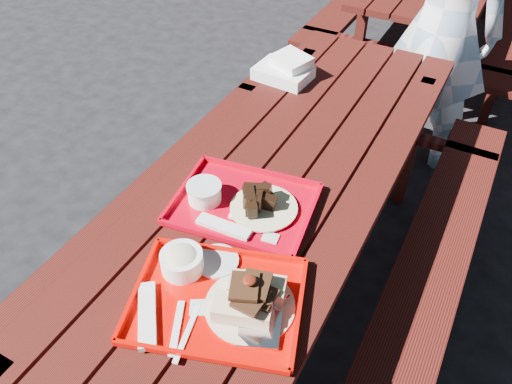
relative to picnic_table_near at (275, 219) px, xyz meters
The scene contains 6 objects.
ground 0.56m from the picnic_table_near, ahead, with size 60.00×60.00×0.00m, color black.
picnic_table_near is the anchor object (origin of this frame).
near_tray 0.57m from the picnic_table_near, 81.31° to the right, with size 0.55×0.49×0.15m.
far_tray 0.28m from the picnic_table_near, 103.45° to the right, with size 0.50×0.42×0.08m.
white_cloth 0.77m from the picnic_table_near, 113.32° to the left, with size 0.26×0.22×0.10m.
person 1.47m from the picnic_table_near, 80.25° to the left, with size 0.59×0.39×1.62m, color #9BB9D4.
Camera 1 is at (0.57, -1.20, 1.91)m, focal length 35.00 mm.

